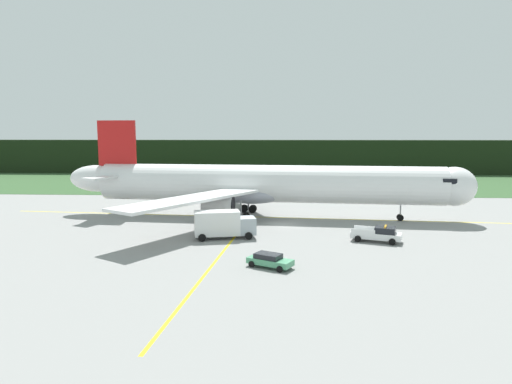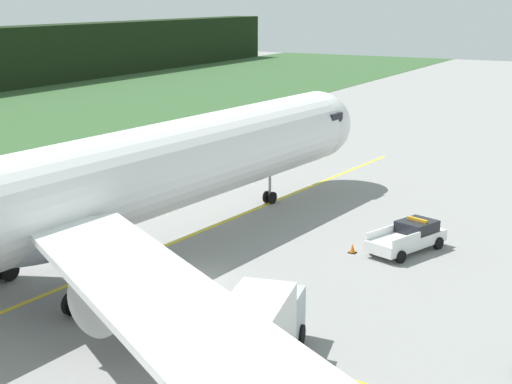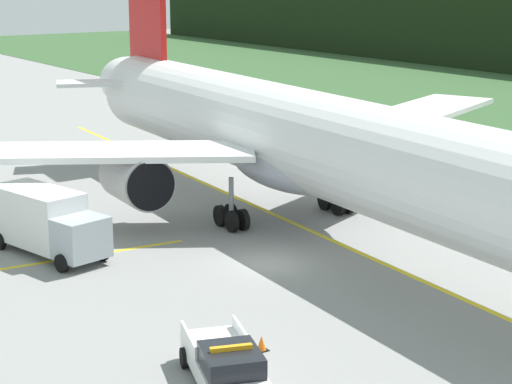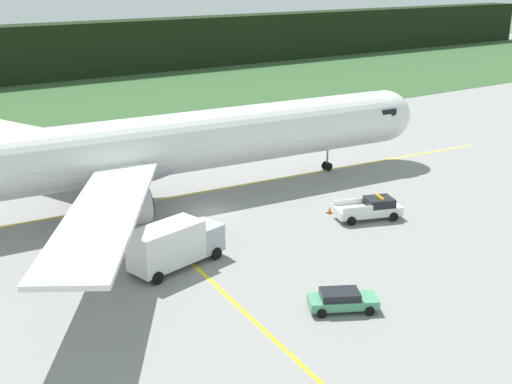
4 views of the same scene
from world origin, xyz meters
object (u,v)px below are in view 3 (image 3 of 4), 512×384
object	(u,v)px
airliner	(314,145)
apron_cone	(262,343)
catering_truck	(47,221)
ops_pickup_truck	(226,365)

from	to	relation	value
airliner	apron_cone	world-z (taller)	airliner
catering_truck	apron_cone	bearing A→B (deg)	7.70
catering_truck	apron_cone	xyz separation A→B (m)	(16.00, 2.16, -1.48)
ops_pickup_truck	apron_cone	bearing A→B (deg)	124.99
airliner	apron_cone	bearing A→B (deg)	-44.63
airliner	ops_pickup_truck	bearing A→B (deg)	-46.47
ops_pickup_truck	catering_truck	size ratio (longest dim) A/B	0.79
airliner	catering_truck	distance (m)	14.65
ops_pickup_truck	apron_cone	size ratio (longest dim) A/B	10.06
ops_pickup_truck	catering_truck	distance (m)	18.05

